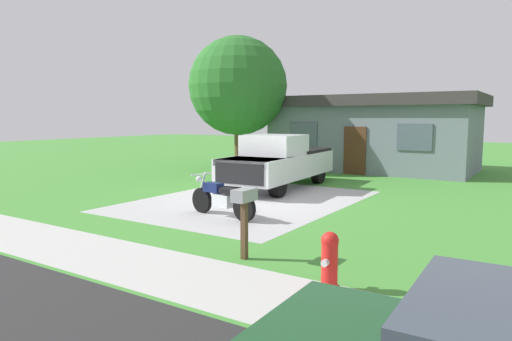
# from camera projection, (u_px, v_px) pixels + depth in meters

# --- Properties ---
(ground_plane) EXTENTS (80.00, 80.00, 0.00)m
(ground_plane) POSITION_uv_depth(u_px,v_px,m) (248.00, 201.00, 13.83)
(ground_plane) COLOR #438B35
(driveway_pad) EXTENTS (5.73, 7.60, 0.01)m
(driveway_pad) POSITION_uv_depth(u_px,v_px,m) (248.00, 201.00, 13.82)
(driveway_pad) COLOR #ABABAB
(driveway_pad) RESTS_ON ground
(sidewalk_strip) EXTENTS (36.00, 1.80, 0.01)m
(sidewalk_strip) POSITION_uv_depth(u_px,v_px,m) (75.00, 248.00, 8.81)
(sidewalk_strip) COLOR #B4B4AF
(sidewalk_strip) RESTS_ON ground
(motorcycle) EXTENTS (2.20, 0.75, 1.09)m
(motorcycle) POSITION_uv_depth(u_px,v_px,m) (222.00, 198.00, 11.56)
(motorcycle) COLOR black
(motorcycle) RESTS_ON ground
(pickup_truck) EXTENTS (2.37, 5.74, 1.90)m
(pickup_truck) POSITION_uv_depth(u_px,v_px,m) (280.00, 161.00, 16.34)
(pickup_truck) COLOR black
(pickup_truck) RESTS_ON ground
(fire_hydrant) EXTENTS (0.32, 0.40, 0.87)m
(fire_hydrant) POSITION_uv_depth(u_px,v_px,m) (330.00, 262.00, 6.63)
(fire_hydrant) COLOR red
(fire_hydrant) RESTS_ON ground
(mailbox) EXTENTS (0.26, 0.48, 1.26)m
(mailbox) POSITION_uv_depth(u_px,v_px,m) (244.00, 205.00, 8.04)
(mailbox) COLOR #4C3823
(mailbox) RESTS_ON ground
(shade_tree) EXTENTS (4.65, 4.65, 6.31)m
(shade_tree) POSITION_uv_depth(u_px,v_px,m) (238.00, 86.00, 21.69)
(shade_tree) COLOR brown
(shade_tree) RESTS_ON ground
(neighbor_house) EXTENTS (9.60, 5.60, 3.50)m
(neighbor_house) POSITION_uv_depth(u_px,v_px,m) (374.00, 132.00, 22.08)
(neighbor_house) COLOR slate
(neighbor_house) RESTS_ON ground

